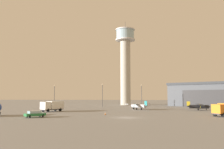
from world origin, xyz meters
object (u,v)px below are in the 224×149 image
(control_tower, at_px, (125,58))
(light_post_west, at_px, (54,94))
(car_green, at_px, (35,114))
(airplane_black, at_px, (199,106))
(traffic_cone_near_left, at_px, (105,114))
(light_post_north, at_px, (142,94))
(airplane_silver, at_px, (139,106))
(truck_box_white, at_px, (52,106))
(light_post_east, at_px, (102,93))

(control_tower, height_order, light_post_west, control_tower)
(car_green, bearing_deg, airplane_black, -10.94)
(airplane_black, xyz_separation_m, car_green, (-40.22, -28.49, -0.53))
(car_green, relative_size, traffic_cone_near_left, 7.48)
(light_post_west, distance_m, light_post_north, 35.14)
(airplane_silver, bearing_deg, light_post_north, -47.07)
(control_tower, xyz_separation_m, car_green, (-15.46, -67.44, -22.26))
(truck_box_white, distance_m, traffic_cone_near_left, 19.22)
(control_tower, bearing_deg, light_post_north, -67.84)
(light_post_north, bearing_deg, traffic_cone_near_left, -102.84)
(car_green, distance_m, light_post_east, 47.71)
(car_green, xyz_separation_m, light_post_north, (22.98, 48.97, 4.60))
(control_tower, height_order, traffic_cone_near_left, control_tower)
(car_green, bearing_deg, light_post_north, 18.61)
(truck_box_white, xyz_separation_m, light_post_east, (10.05, 29.03, 3.83))
(car_green, relative_size, light_post_north, 0.46)
(control_tower, height_order, airplane_silver, control_tower)
(airplane_silver, distance_m, light_post_west, 36.32)
(truck_box_white, distance_m, car_green, 18.16)
(truck_box_white, bearing_deg, airplane_silver, 144.52)
(light_post_east, xyz_separation_m, light_post_north, (15.85, 2.04, -0.16))
(control_tower, bearing_deg, light_post_east, -112.09)
(car_green, relative_size, light_post_west, 0.48)
(airplane_black, relative_size, car_green, 2.21)
(airplane_silver, xyz_separation_m, light_post_west, (-33.37, 13.81, 3.87))
(airplane_silver, relative_size, light_post_west, 0.92)
(control_tower, distance_m, airplane_black, 51.02)
(airplane_silver, relative_size, light_post_east, 0.87)
(car_green, distance_m, light_post_north, 54.29)
(airplane_black, relative_size, traffic_cone_near_left, 16.53)
(airplane_silver, bearing_deg, truck_box_white, 71.21)
(light_post_west, relative_size, traffic_cone_near_left, 15.69)
(truck_box_white, xyz_separation_m, traffic_cone_near_left, (16.65, -9.50, -1.40))
(truck_box_white, bearing_deg, light_post_west, -130.94)
(airplane_black, height_order, truck_box_white, truck_box_white)
(car_green, bearing_deg, light_post_east, 35.11)
(light_post_west, relative_size, light_post_north, 0.97)
(car_green, relative_size, light_post_east, 0.45)
(control_tower, distance_m, airplane_silver, 44.39)
(airplane_black, distance_m, traffic_cone_near_left, 33.26)
(airplane_black, height_order, light_post_north, light_post_north)
(airplane_black, relative_size, airplane_silver, 1.15)
(airplane_silver, relative_size, truck_box_white, 1.15)
(control_tower, relative_size, light_post_west, 4.75)
(traffic_cone_near_left, bearing_deg, airplane_silver, 68.98)
(traffic_cone_near_left, bearing_deg, light_post_east, 99.71)
(control_tower, relative_size, car_green, 9.96)
(light_post_east, bearing_deg, control_tower, 67.91)
(airplane_silver, height_order, traffic_cone_near_left, airplane_silver)
(control_tower, distance_m, light_post_east, 28.22)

